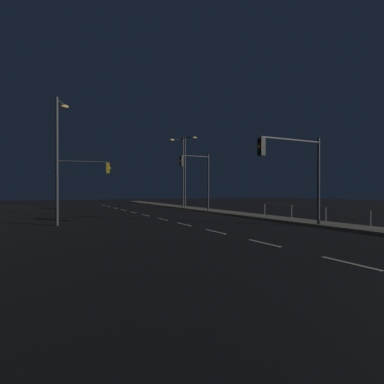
% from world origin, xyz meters
% --- Properties ---
extents(ground_plane, '(112.00, 112.00, 0.00)m').
position_xyz_m(ground_plane, '(0.00, 17.50, 0.00)').
color(ground_plane, black).
rests_on(ground_plane, ground).
extents(sidewalk_right, '(2.23, 77.00, 0.14)m').
position_xyz_m(sidewalk_right, '(7.48, 17.50, 0.07)').
color(sidewalk_right, gray).
rests_on(sidewalk_right, ground).
extents(lane_markings_center, '(0.14, 50.00, 0.01)m').
position_xyz_m(lane_markings_center, '(0.00, 21.00, 0.01)').
color(lane_markings_center, silver).
rests_on(lane_markings_center, ground).
extents(lane_edge_line, '(0.14, 53.00, 0.01)m').
position_xyz_m(lane_edge_line, '(6.11, 22.50, 0.01)').
color(lane_edge_line, gold).
rests_on(lane_edge_line, ground).
extents(traffic_light_far_center, '(3.21, 0.45, 5.48)m').
position_xyz_m(traffic_light_far_center, '(5.40, 26.20, 3.96)').
color(traffic_light_far_center, '#2D3033').
rests_on(traffic_light_far_center, sidewalk_right).
extents(traffic_light_overhead_east, '(4.55, 0.80, 4.88)m').
position_xyz_m(traffic_light_overhead_east, '(-4.83, 27.97, 3.48)').
color(traffic_light_overhead_east, '#38383D').
rests_on(traffic_light_overhead_east, ground).
extents(traffic_light_mid_right, '(4.64, 0.43, 5.08)m').
position_xyz_m(traffic_light_mid_right, '(4.68, 12.43, 3.76)').
color(traffic_light_mid_right, '#2D3033').
rests_on(traffic_light_mid_right, sidewalk_right).
extents(street_lamp_far_end, '(1.96, 0.53, 8.12)m').
position_xyz_m(street_lamp_far_end, '(7.23, 33.58, 4.96)').
color(street_lamp_far_end, '#2D3033').
rests_on(street_lamp_far_end, sidewalk_right).
extents(street_lamp_median, '(0.85, 1.39, 7.75)m').
position_xyz_m(street_lamp_median, '(-7.14, 19.78, 4.59)').
color(street_lamp_median, '#2D3033').
rests_on(street_lamp_median, ground).
extents(street_lamp_corner, '(1.09, 1.88, 8.26)m').
position_xyz_m(street_lamp_corner, '(7.31, 33.16, 5.04)').
color(street_lamp_corner, '#2D3033').
rests_on(street_lamp_corner, sidewalk_right).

